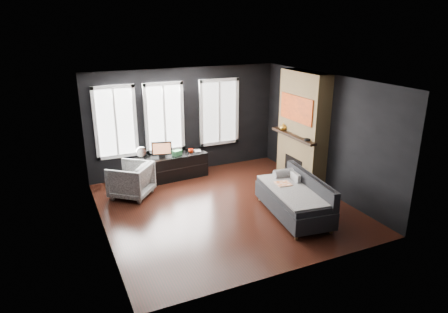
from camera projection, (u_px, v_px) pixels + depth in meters
name	position (u px, v px, depth m)	size (l,w,h in m)	color
floor	(226.00, 208.00, 8.53)	(5.00, 5.00, 0.00)	black
ceiling	(226.00, 81.00, 7.66)	(5.00, 5.00, 0.00)	white
wall_back	(185.00, 121.00, 10.24)	(5.00, 0.02, 2.70)	black
wall_left	(99.00, 165.00, 7.11)	(0.02, 5.00, 2.70)	black
wall_right	(325.00, 134.00, 9.08)	(0.02, 5.00, 2.70)	black
windows	(167.00, 82.00, 9.70)	(4.00, 0.16, 1.76)	white
fireplace	(302.00, 129.00, 9.52)	(0.70, 1.62, 2.70)	#93724C
sofa	(294.00, 197.00, 8.06)	(0.98, 1.96, 0.84)	#252427
stripe_pillow	(295.00, 180.00, 8.39)	(0.07, 0.32, 0.32)	gray
armchair	(131.00, 178.00, 8.97)	(0.83, 0.78, 0.85)	white
media_console	(172.00, 167.00, 10.03)	(1.78, 0.56, 0.61)	black
monitor	(162.00, 148.00, 9.75)	(0.50, 0.11, 0.44)	black
desk_fan	(141.00, 153.00, 9.52)	(0.24, 0.24, 0.34)	gray
mug	(191.00, 150.00, 10.12)	(0.13, 0.10, 0.13)	red
book	(194.00, 147.00, 10.22)	(0.16, 0.02, 0.22)	tan
storage_box	(177.00, 153.00, 9.93)	(0.23, 0.14, 0.12)	#327842
mantel_vase	(283.00, 127.00, 9.81)	(0.17, 0.18, 0.17)	gold
mantel_clock	(307.00, 140.00, 8.98)	(0.13, 0.13, 0.04)	black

